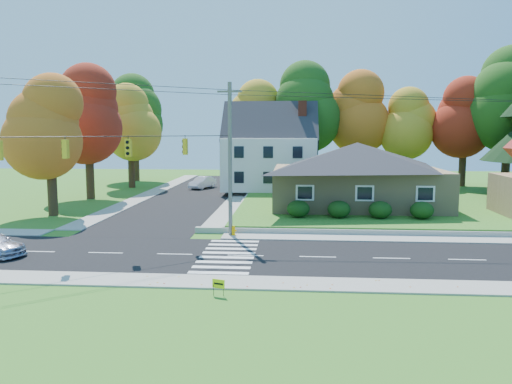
# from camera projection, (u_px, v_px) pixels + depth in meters

# --- Properties ---
(ground) EXTENTS (120.00, 120.00, 0.00)m
(ground) POSITION_uv_depth(u_px,v_px,m) (246.00, 256.00, 27.73)
(ground) COLOR #3D7923
(road_main) EXTENTS (90.00, 8.00, 0.02)m
(road_main) POSITION_uv_depth(u_px,v_px,m) (246.00, 256.00, 27.73)
(road_main) COLOR black
(road_main) RESTS_ON ground
(road_cross) EXTENTS (8.00, 44.00, 0.02)m
(road_cross) POSITION_uv_depth(u_px,v_px,m) (195.00, 194.00, 54.06)
(road_cross) COLOR black
(road_cross) RESTS_ON ground
(sidewalk_north) EXTENTS (90.00, 2.00, 0.08)m
(sidewalk_north) POSITION_uv_depth(u_px,v_px,m) (253.00, 236.00, 32.67)
(sidewalk_north) COLOR #9C9A90
(sidewalk_north) RESTS_ON ground
(sidewalk_south) EXTENTS (90.00, 2.00, 0.08)m
(sidewalk_south) POSITION_uv_depth(u_px,v_px,m) (235.00, 282.00, 22.78)
(sidewalk_south) COLOR #9C9A90
(sidewalk_south) RESTS_ON ground
(lawn) EXTENTS (30.00, 30.00, 0.50)m
(lawn) POSITION_uv_depth(u_px,v_px,m) (402.00, 201.00, 47.50)
(lawn) COLOR #3D7923
(lawn) RESTS_ON ground
(ranch_house) EXTENTS (14.60, 10.60, 5.40)m
(ranch_house) POSITION_uv_depth(u_px,v_px,m) (357.00, 173.00, 42.56)
(ranch_house) COLOR tan
(ranch_house) RESTS_ON lawn
(colonial_house) EXTENTS (10.40, 8.40, 9.60)m
(colonial_house) POSITION_uv_depth(u_px,v_px,m) (270.00, 152.00, 54.87)
(colonial_house) COLOR silver
(colonial_house) RESTS_ON lawn
(hedge_row) EXTENTS (10.70, 1.70, 1.27)m
(hedge_row) POSITION_uv_depth(u_px,v_px,m) (360.00, 209.00, 36.72)
(hedge_row) COLOR #163A10
(hedge_row) RESTS_ON lawn
(traffic_infrastructure) EXTENTS (38.10, 10.66, 10.00)m
(traffic_infrastructure) POSITION_uv_depth(u_px,v_px,m) (245.00, 162.00, 28.45)
(traffic_infrastructure) COLOR #666059
(traffic_infrastructure) RESTS_ON ground
(tree_lot_0) EXTENTS (6.72, 6.72, 12.51)m
(tree_lot_0) POSITION_uv_depth(u_px,v_px,m) (256.00, 119.00, 60.50)
(tree_lot_0) COLOR #3F2A19
(tree_lot_0) RESTS_ON lawn
(tree_lot_1) EXTENTS (7.84, 7.84, 14.60)m
(tree_lot_1) POSITION_uv_depth(u_px,v_px,m) (306.00, 107.00, 58.89)
(tree_lot_1) COLOR #3F2A19
(tree_lot_1) RESTS_ON lawn
(tree_lot_2) EXTENTS (7.28, 7.28, 13.56)m
(tree_lot_2) POSITION_uv_depth(u_px,v_px,m) (356.00, 113.00, 59.51)
(tree_lot_2) COLOR #3F2A19
(tree_lot_2) RESTS_ON lawn
(tree_lot_3) EXTENTS (6.16, 6.16, 11.47)m
(tree_lot_3) POSITION_uv_depth(u_px,v_px,m) (409.00, 124.00, 58.23)
(tree_lot_3) COLOR #3F2A19
(tree_lot_3) RESTS_ON lawn
(tree_lot_4) EXTENTS (6.72, 6.72, 12.51)m
(tree_lot_4) POSITION_uv_depth(u_px,v_px,m) (465.00, 118.00, 56.71)
(tree_lot_4) COLOR #3F2A19
(tree_lot_4) RESTS_ON lawn
(tree_lot_5) EXTENTS (8.40, 8.40, 15.64)m
(tree_lot_5) POSITION_uv_depth(u_px,v_px,m) (510.00, 99.00, 54.18)
(tree_lot_5) COLOR #3F2A19
(tree_lot_5) RESTS_ON lawn
(tree_west_0) EXTENTS (6.16, 6.16, 11.47)m
(tree_west_0) POSITION_uv_depth(u_px,v_px,m) (49.00, 127.00, 40.00)
(tree_west_0) COLOR #3F2A19
(tree_west_0) RESTS_ON ground
(tree_west_1) EXTENTS (7.28, 7.28, 13.56)m
(tree_west_1) POSITION_uv_depth(u_px,v_px,m) (88.00, 115.00, 49.81)
(tree_west_1) COLOR #3F2A19
(tree_west_1) RESTS_ON ground
(tree_west_2) EXTENTS (6.72, 6.72, 12.51)m
(tree_west_2) POSITION_uv_depth(u_px,v_px,m) (130.00, 123.00, 59.71)
(tree_west_2) COLOR #3F2A19
(tree_west_2) RESTS_ON ground
(tree_west_3) EXTENTS (7.84, 7.84, 14.60)m
(tree_west_3) POSITION_uv_depth(u_px,v_px,m) (135.00, 114.00, 67.61)
(tree_west_3) COLOR #3F2A19
(tree_west_3) RESTS_ON ground
(white_car) EXTENTS (2.87, 4.48, 1.39)m
(white_car) POSITION_uv_depth(u_px,v_px,m) (202.00, 183.00, 59.50)
(white_car) COLOR silver
(white_car) RESTS_ON road_cross
(fire_hydrant) EXTENTS (0.41, 0.32, 0.71)m
(fire_hydrant) POSITION_uv_depth(u_px,v_px,m) (234.00, 231.00, 32.84)
(fire_hydrant) COLOR #FFAD00
(fire_hydrant) RESTS_ON ground
(yard_sign) EXTENTS (0.56, 0.22, 0.72)m
(yard_sign) POSITION_uv_depth(u_px,v_px,m) (218.00, 284.00, 20.98)
(yard_sign) COLOR black
(yard_sign) RESTS_ON ground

